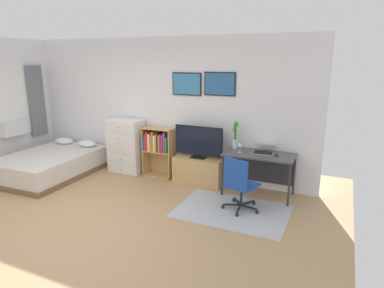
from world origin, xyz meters
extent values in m
plane|color=tan|center=(0.00, 0.00, 0.00)|extent=(7.20, 7.20, 0.00)
cube|color=white|center=(0.00, 2.43, 1.35)|extent=(6.12, 0.06, 2.70)
cube|color=black|center=(0.58, 2.38, 1.83)|extent=(0.59, 0.02, 0.42)
cube|color=teal|center=(0.58, 2.37, 1.83)|extent=(0.55, 0.01, 0.38)
cube|color=black|center=(1.23, 2.38, 1.85)|extent=(0.59, 0.02, 0.42)
cube|color=#285B93|center=(1.23, 2.37, 1.85)|extent=(0.55, 0.01, 0.38)
cube|color=white|center=(-2.98, 1.30, 1.45)|extent=(0.02, 1.03, 1.48)
cube|color=silver|center=(-2.99, 1.30, 1.45)|extent=(0.01, 0.95, 1.40)
cube|color=slate|center=(-2.94, 1.99, 1.38)|extent=(0.05, 0.40, 1.54)
cube|color=silver|center=(-2.89, 1.30, 0.90)|extent=(0.20, 0.52, 0.30)
cube|color=#B2B7BC|center=(1.88, 1.27, 0.00)|extent=(1.70, 1.20, 0.01)
cube|color=brown|center=(-1.98, 1.33, 0.05)|extent=(1.53, 2.09, 0.10)
cube|color=silver|center=(-1.98, 1.33, 0.27)|extent=(1.49, 2.05, 0.35)
ellipsoid|color=white|center=(-2.33, 2.09, 0.51)|extent=(0.45, 0.30, 0.14)
ellipsoid|color=white|center=(-1.69, 2.11, 0.51)|extent=(0.45, 0.30, 0.14)
cube|color=white|center=(-0.69, 2.16, 0.55)|extent=(0.71, 0.42, 1.10)
cube|color=silver|center=(-0.69, 1.94, 0.11)|extent=(0.67, 0.01, 0.20)
sphere|color=#A59E8C|center=(-0.69, 1.93, 0.11)|extent=(0.03, 0.03, 0.03)
cube|color=silver|center=(-0.69, 1.94, 0.33)|extent=(0.67, 0.01, 0.20)
sphere|color=#A59E8C|center=(-0.69, 1.93, 0.33)|extent=(0.03, 0.03, 0.03)
cube|color=silver|center=(-0.69, 1.94, 0.55)|extent=(0.67, 0.01, 0.20)
sphere|color=#A59E8C|center=(-0.69, 1.93, 0.55)|extent=(0.03, 0.03, 0.03)
cube|color=silver|center=(-0.69, 1.94, 0.77)|extent=(0.67, 0.01, 0.20)
sphere|color=#A59E8C|center=(-0.69, 1.93, 0.77)|extent=(0.03, 0.03, 0.03)
cube|color=silver|center=(-0.69, 1.94, 0.98)|extent=(0.67, 0.01, 0.20)
sphere|color=#A59E8C|center=(-0.69, 1.93, 0.98)|extent=(0.03, 0.03, 0.03)
cube|color=tan|center=(-0.26, 2.22, 0.49)|extent=(0.02, 0.30, 0.98)
cube|color=tan|center=(0.34, 2.22, 0.49)|extent=(0.02, 0.30, 0.98)
cube|color=tan|center=(0.04, 2.22, 0.01)|extent=(0.62, 0.30, 0.02)
cube|color=tan|center=(0.04, 2.22, 0.51)|extent=(0.58, 0.30, 0.02)
cube|color=tan|center=(0.04, 2.22, 0.97)|extent=(0.58, 0.30, 0.02)
cube|color=tan|center=(0.04, 2.37, 0.49)|extent=(0.62, 0.01, 0.98)
cube|color=#1E519E|center=(-0.23, 2.19, 0.66)|extent=(0.03, 0.22, 0.28)
cube|color=red|center=(-0.20, 2.19, 0.69)|extent=(0.02, 0.22, 0.34)
cube|color=red|center=(-0.16, 2.17, 0.71)|extent=(0.04, 0.19, 0.39)
cube|color=white|center=(-0.12, 2.19, 0.69)|extent=(0.04, 0.22, 0.34)
cube|color=orange|center=(-0.08, 2.18, 0.67)|extent=(0.04, 0.19, 0.31)
cube|color=orange|center=(-0.03, 2.19, 0.71)|extent=(0.03, 0.21, 0.39)
cube|color=white|center=(0.01, 2.18, 0.68)|extent=(0.04, 0.19, 0.33)
cube|color=orange|center=(0.05, 2.19, 0.70)|extent=(0.03, 0.21, 0.36)
cube|color=black|center=(0.08, 2.19, 0.71)|extent=(0.02, 0.22, 0.39)
cube|color=orange|center=(0.11, 2.18, 0.69)|extent=(0.03, 0.20, 0.34)
cube|color=#8C388C|center=(0.15, 2.18, 0.70)|extent=(0.03, 0.20, 0.37)
cube|color=red|center=(0.18, 2.19, 0.69)|extent=(0.03, 0.22, 0.35)
cube|color=#8C388C|center=(0.22, 2.18, 0.72)|extent=(0.04, 0.20, 0.40)
cube|color=#2D8C4C|center=(0.27, 2.17, 0.68)|extent=(0.04, 0.19, 0.32)
cube|color=tan|center=(0.93, 2.17, 0.25)|extent=(0.94, 0.40, 0.50)
cube|color=tan|center=(0.93, 1.97, 0.25)|extent=(0.94, 0.01, 0.02)
cube|color=black|center=(0.93, 2.15, 0.51)|extent=(0.28, 0.16, 0.02)
cube|color=black|center=(0.93, 2.15, 0.55)|extent=(0.06, 0.04, 0.05)
cube|color=black|center=(0.93, 2.15, 0.83)|extent=(0.94, 0.02, 0.55)
cube|color=black|center=(0.93, 2.14, 0.83)|extent=(0.91, 0.01, 0.52)
cube|color=#4C4C4F|center=(2.08, 2.07, 0.72)|extent=(1.18, 0.60, 0.03)
cube|color=#2D2D30|center=(1.52, 1.80, 0.35)|extent=(0.03, 0.03, 0.71)
cube|color=#2D2D30|center=(2.64, 1.80, 0.35)|extent=(0.03, 0.03, 0.71)
cube|color=#2D2D30|center=(1.52, 2.34, 0.35)|extent=(0.03, 0.03, 0.71)
cube|color=#2D2D30|center=(2.64, 2.34, 0.35)|extent=(0.03, 0.03, 0.71)
cube|color=#2D2D30|center=(2.08, 2.36, 0.39)|extent=(1.12, 0.02, 0.50)
cylinder|color=#232326|center=(2.25, 1.34, 0.03)|extent=(0.05, 0.05, 0.05)
cube|color=#232326|center=(2.12, 1.37, 0.07)|extent=(0.28, 0.10, 0.02)
cylinder|color=#232326|center=(2.13, 1.65, 0.03)|extent=(0.05, 0.05, 0.05)
cube|color=#232326|center=(2.06, 1.53, 0.07)|extent=(0.17, 0.25, 0.02)
cylinder|color=#232326|center=(1.80, 1.62, 0.03)|extent=(0.05, 0.05, 0.05)
cube|color=#232326|center=(1.89, 1.51, 0.07)|extent=(0.20, 0.23, 0.02)
cylinder|color=#232326|center=(1.72, 1.30, 0.03)|extent=(0.05, 0.05, 0.05)
cube|color=#232326|center=(1.85, 1.35, 0.07)|extent=(0.27, 0.13, 0.02)
cylinder|color=#232326|center=(2.00, 1.13, 0.03)|extent=(0.05, 0.05, 0.05)
cube|color=#232326|center=(1.99, 1.27, 0.07)|extent=(0.05, 0.28, 0.02)
cylinder|color=#232326|center=(1.98, 1.41, 0.23)|extent=(0.04, 0.04, 0.30)
cube|color=#1E479E|center=(1.98, 1.41, 0.40)|extent=(0.53, 0.53, 0.03)
cube|color=#1E479E|center=(1.93, 1.21, 0.64)|extent=(0.39, 0.13, 0.45)
cube|color=#B7B7BC|center=(2.13, 2.12, 0.75)|extent=(0.36, 0.26, 0.01)
cube|color=black|center=(2.13, 2.11, 0.75)|extent=(0.33, 0.24, 0.00)
cube|color=#B7B7BC|center=(2.12, 2.26, 0.86)|extent=(0.36, 0.25, 0.07)
cube|color=black|center=(2.12, 2.25, 0.86)|extent=(0.34, 0.22, 0.06)
ellipsoid|color=#262628|center=(2.37, 2.07, 0.76)|extent=(0.06, 0.10, 0.03)
cylinder|color=silver|center=(1.60, 2.24, 0.82)|extent=(0.09, 0.09, 0.16)
cylinder|color=#3D8438|center=(1.61, 2.24, 0.98)|extent=(0.01, 0.01, 0.38)
sphere|color=#308B2C|center=(1.61, 2.24, 1.17)|extent=(0.07, 0.07, 0.07)
cylinder|color=#3D8438|center=(1.60, 2.25, 0.99)|extent=(0.01, 0.01, 0.41)
sphere|color=#308B2C|center=(1.60, 2.25, 1.19)|extent=(0.07, 0.07, 0.07)
cylinder|color=#3D8438|center=(1.58, 2.25, 0.93)|extent=(0.01, 0.01, 0.29)
sphere|color=#308B2C|center=(1.58, 2.25, 1.08)|extent=(0.07, 0.07, 0.07)
cylinder|color=#3D8438|center=(1.59, 2.23, 0.93)|extent=(0.01, 0.01, 0.28)
sphere|color=#308B2C|center=(1.59, 2.23, 1.07)|extent=(0.07, 0.07, 0.07)
cylinder|color=#3D8438|center=(1.60, 2.22, 0.98)|extent=(0.01, 0.01, 0.38)
sphere|color=#308B2C|center=(1.60, 2.22, 1.16)|extent=(0.07, 0.07, 0.07)
cylinder|color=silver|center=(1.76, 2.01, 0.74)|extent=(0.06, 0.06, 0.01)
cylinder|color=silver|center=(1.76, 2.01, 0.80)|extent=(0.01, 0.01, 0.10)
cone|color=silver|center=(1.76, 2.01, 0.88)|extent=(0.07, 0.07, 0.07)
camera|label=1|loc=(3.30, -3.33, 2.30)|focal=31.32mm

